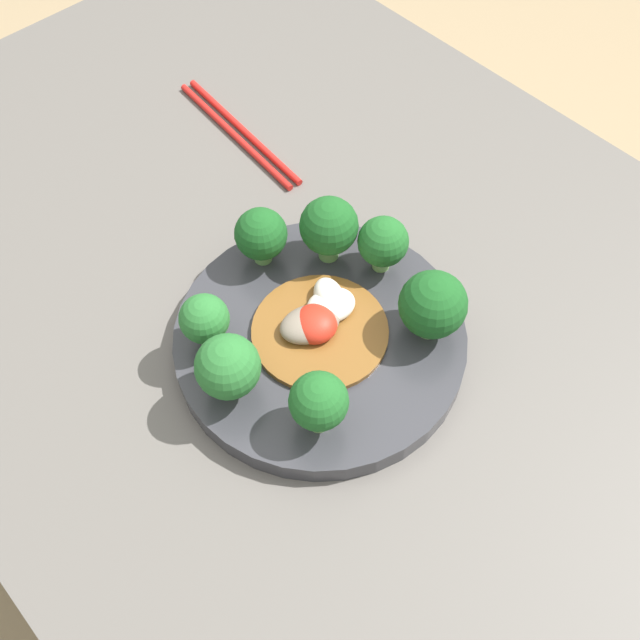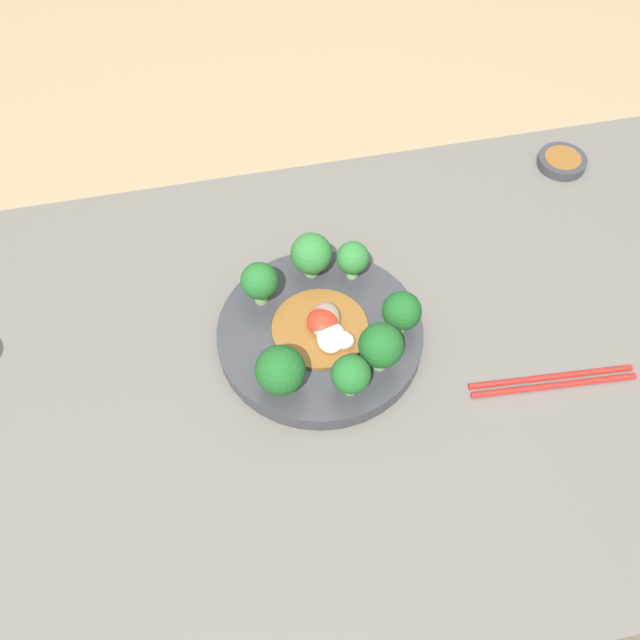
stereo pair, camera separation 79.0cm
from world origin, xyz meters
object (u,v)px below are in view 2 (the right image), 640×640
object	(u,v)px
broccoli_south	(351,375)
stirfry_center	(325,328)
broccoli_northwest	(259,282)
broccoli_east	(402,311)
chopsticks	(553,381)
broccoli_southwest	(280,371)
broccoli_southeast	(381,346)
broccoli_north	(311,254)
broccoli_northeast	(353,258)
sauce_dish	(562,161)
plate	(320,335)

from	to	relation	value
broccoli_south	stirfry_center	size ratio (longest dim) A/B	0.49
broccoli_south	broccoli_northwest	bearing A→B (deg)	117.72
broccoli_east	stirfry_center	size ratio (longest dim) A/B	0.49
broccoli_northwest	chopsticks	size ratio (longest dim) A/B	0.31
broccoli_southwest	broccoli_northwest	bearing A→B (deg)	90.96
broccoli_south	broccoli_northwest	distance (m)	0.17
broccoli_southeast	stirfry_center	world-z (taller)	broccoli_southeast
broccoli_north	broccoli_south	xyz separation A→B (m)	(0.01, -0.18, -0.00)
broccoli_southwest	broccoli_north	world-z (taller)	broccoli_southwest
broccoli_northeast	sauce_dish	world-z (taller)	broccoli_northeast
plate	broccoli_east	size ratio (longest dim) A/B	4.34
broccoli_northeast	chopsticks	distance (m)	0.28
broccoli_southeast	sauce_dish	world-z (taller)	broccoli_southeast
broccoli_southwest	sauce_dish	world-z (taller)	broccoli_southwest
plate	sauce_dish	world-z (taller)	plate
broccoli_northeast	broccoli_east	xyz separation A→B (m)	(0.04, -0.09, 0.00)
broccoli_northwest	stirfry_center	xyz separation A→B (m)	(0.07, -0.06, -0.03)
stirfry_center	sauce_dish	world-z (taller)	stirfry_center
broccoli_east	broccoli_south	size ratio (longest dim) A/B	1.02
broccoli_northeast	chopsticks	xyz separation A→B (m)	(0.20, -0.19, -0.05)
broccoli_northwest	broccoli_southwest	bearing A→B (deg)	-89.04
plate	broccoli_southwest	bearing A→B (deg)	-130.65
chopsticks	broccoli_northeast	bearing A→B (deg)	135.85
stirfry_center	broccoli_north	bearing A→B (deg)	88.29
plate	broccoli_northeast	size ratio (longest dim) A/B	4.57
broccoli_northeast	sauce_dish	distance (m)	0.39
broccoli_southwest	chopsticks	bearing A→B (deg)	-8.71
stirfry_center	sauce_dish	xyz separation A→B (m)	(0.41, 0.24, -0.02)
broccoli_northeast	broccoli_east	bearing A→B (deg)	-67.90
broccoli_southwest	sauce_dish	xyz separation A→B (m)	(0.48, 0.30, -0.05)
broccoli_northwest	sauce_dish	world-z (taller)	broccoli_northwest
plate	broccoli_north	distance (m)	0.10
broccoli_southwest	broccoli_south	size ratio (longest dim) A/B	1.16
broccoli_northeast	broccoli_northwest	distance (m)	0.12
broccoli_north	chopsticks	world-z (taller)	broccoli_north
broccoli_southeast	broccoli_northeast	bearing A→B (deg)	89.75
plate	chopsticks	world-z (taller)	plate
broccoli_southwest	broccoli_southeast	size ratio (longest dim) A/B	0.99
broccoli_northeast	broccoli_north	size ratio (longest dim) A/B	0.87
broccoli_east	sauce_dish	distance (m)	0.41
broccoli_south	chopsticks	bearing A→B (deg)	-6.82
broccoli_south	chopsticks	size ratio (longest dim) A/B	0.28
broccoli_east	broccoli_northeast	bearing A→B (deg)	112.10
broccoli_southeast	broccoli_northwest	world-z (taller)	broccoli_southeast
broccoli_northeast	chopsticks	world-z (taller)	broccoli_northeast
broccoli_north	stirfry_center	xyz separation A→B (m)	(-0.00, -0.09, -0.03)
plate	broccoli_south	bearing A→B (deg)	-79.95
plate	broccoli_northwest	bearing A→B (deg)	136.51
broccoli_east	broccoli_northwest	distance (m)	0.18
broccoli_south	stirfry_center	bearing A→B (deg)	97.12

